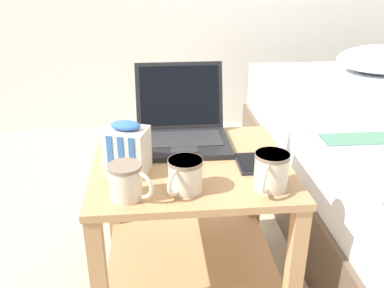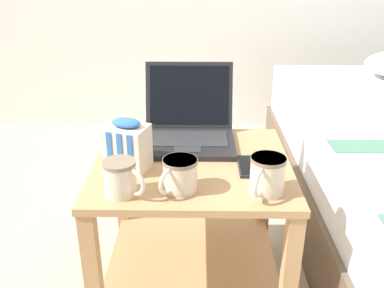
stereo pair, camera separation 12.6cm
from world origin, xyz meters
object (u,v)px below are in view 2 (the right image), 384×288
(laptop, at_px, (189,127))
(cell_phone, at_px, (251,166))
(mug_front_left, at_px, (180,173))
(mug_mid_center, at_px, (267,174))
(snack_bag, at_px, (128,146))
(mug_front_right, at_px, (121,177))

(laptop, distance_m, cell_phone, 0.29)
(mug_front_left, bearing_deg, laptop, 87.24)
(mug_mid_center, relative_size, snack_bag, 0.82)
(mug_front_right, bearing_deg, laptop, 65.07)
(mug_front_right, distance_m, snack_bag, 0.15)
(snack_bag, relative_size, cell_phone, 1.15)
(mug_mid_center, xyz_separation_m, snack_bag, (-0.39, 0.14, 0.02))
(mug_mid_center, distance_m, snack_bag, 0.42)
(laptop, bearing_deg, cell_phone, -47.06)
(laptop, distance_m, mug_front_right, 0.41)
(snack_bag, bearing_deg, mug_mid_center, -19.20)
(laptop, relative_size, mug_mid_center, 2.37)
(mug_front_left, distance_m, snack_bag, 0.20)
(mug_front_right, xyz_separation_m, cell_phone, (0.36, 0.16, -0.05))
(mug_front_left, height_order, mug_mid_center, mug_mid_center)
(laptop, relative_size, mug_front_left, 2.53)
(mug_mid_center, bearing_deg, mug_front_right, -177.95)
(mug_mid_center, distance_m, cell_phone, 0.16)
(mug_front_right, height_order, snack_bag, snack_bag)
(mug_front_left, distance_m, mug_mid_center, 0.23)
(mug_front_right, bearing_deg, cell_phone, 23.81)
(mug_front_left, xyz_separation_m, mug_front_right, (-0.15, -0.02, 0.00))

